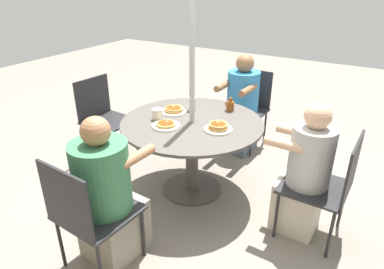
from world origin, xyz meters
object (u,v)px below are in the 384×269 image
at_px(coffee_cup, 158,114).
at_px(diner_west, 304,176).
at_px(patio_chair_north, 248,104).
at_px(syrup_bottle, 230,106).
at_px(patio_table, 192,135).
at_px(pancake_plate_b, 174,110).
at_px(patio_chair_south, 87,211).
at_px(diner_north, 241,108).
at_px(pancake_plate_a, 166,125).
at_px(patio_chair_west, 329,183).
at_px(drinking_glass_a, 192,104).
at_px(patio_chair_east, 103,114).
at_px(diner_south, 108,198).
at_px(pancake_plate_c, 218,127).

bearing_deg(coffee_cup, diner_west, -176.51).
distance_m(patio_chair_north, syrup_bottle, 0.85).
relative_size(patio_table, pancake_plate_b, 5.23).
xyz_separation_m(syrup_bottle, coffee_cup, (0.47, 0.53, -0.00)).
xyz_separation_m(patio_chair_south, syrup_bottle, (-0.25, -1.62, 0.26)).
bearing_deg(diner_north, pancake_plate_a, 84.21).
height_order(patio_chair_west, drinking_glass_a, patio_chair_west).
distance_m(patio_table, patio_chair_east, 1.21).
distance_m(diner_north, coffee_cup, 1.21).
xyz_separation_m(patio_table, diner_south, (0.06, 1.02, -0.08)).
relative_size(pancake_plate_a, pancake_plate_b, 1.00).
relative_size(syrup_bottle, drinking_glass_a, 1.04).
distance_m(patio_chair_east, patio_chair_west, 2.41).
distance_m(patio_chair_south, coffee_cup, 1.14).
relative_size(patio_table, diner_west, 1.15).
distance_m(diner_west, syrup_bottle, 1.00).
xyz_separation_m(diner_west, pancake_plate_a, (1.16, 0.18, 0.23)).
bearing_deg(patio_chair_west, patio_chair_east, 88.78).
relative_size(diner_north, pancake_plate_a, 4.61).
distance_m(diner_south, syrup_bottle, 1.48).
xyz_separation_m(diner_south, diner_west, (-1.09, -0.99, 0.00)).
height_order(patio_chair_north, pancake_plate_c, patio_chair_north).
relative_size(diner_north, syrup_bottle, 8.55).
bearing_deg(patio_chair_south, diner_west, 50.33).
bearing_deg(patio_table, pancake_plate_a, 57.98).
bearing_deg(coffee_cup, patio_chair_north, -104.10).
bearing_deg(syrup_bottle, pancake_plate_c, 103.12).
bearing_deg(patio_table, diner_west, 178.11).
bearing_deg(patio_chair_north, diner_north, 90.00).
relative_size(patio_table, pancake_plate_a, 5.23).
bearing_deg(diner_north, drinking_glass_a, 79.53).
height_order(diner_north, drinking_glass_a, diner_north).
xyz_separation_m(pancake_plate_a, drinking_glass_a, (0.01, -0.45, 0.05)).
bearing_deg(drinking_glass_a, pancake_plate_b, 47.99).
bearing_deg(diner_west, drinking_glass_a, 78.98).
bearing_deg(patio_table, patio_chair_south, 86.39).
relative_size(patio_table, diner_north, 1.13).
xyz_separation_m(patio_chair_north, patio_chair_west, (-1.17, 1.25, 0.00)).
distance_m(diner_south, pancake_plate_b, 1.16).
bearing_deg(pancake_plate_c, patio_table, -8.52).
relative_size(pancake_plate_b, drinking_glass_a, 1.92).
distance_m(patio_chair_east, diner_west, 2.23).
bearing_deg(patio_chair_south, diner_north, 90.78).
height_order(patio_chair_south, syrup_bottle, patio_chair_south).
bearing_deg(patio_chair_west, coffee_cup, 94.74).
xyz_separation_m(patio_chair_west, syrup_bottle, (1.03, -0.45, 0.26)).
bearing_deg(pancake_plate_b, pancake_plate_a, 112.33).
bearing_deg(patio_table, syrup_bottle, -113.07).
xyz_separation_m(patio_table, pancake_plate_b, (0.26, -0.10, 0.16)).
xyz_separation_m(pancake_plate_c, syrup_bottle, (0.11, -0.45, 0.03)).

